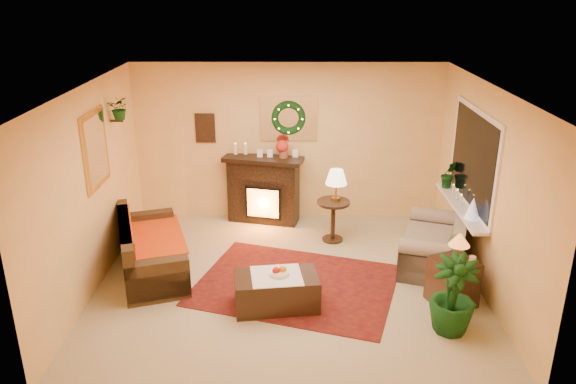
{
  "coord_description": "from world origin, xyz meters",
  "views": [
    {
      "loc": [
        0.03,
        -6.63,
        3.78
      ],
      "look_at": [
        0.0,
        0.35,
        1.15
      ],
      "focal_mm": 35.0,
      "sensor_mm": 36.0,
      "label": 1
    }
  ],
  "objects_px": {
    "loveseat": "(435,237)",
    "coffee_table": "(277,292)",
    "fireplace": "(263,190)",
    "side_table_round": "(333,221)",
    "sofa": "(151,243)",
    "end_table_square": "(453,284)"
  },
  "relations": [
    {
      "from": "side_table_round",
      "to": "end_table_square",
      "type": "height_order",
      "value": "side_table_round"
    },
    {
      "from": "loveseat",
      "to": "end_table_square",
      "type": "bearing_deg",
      "value": -71.81
    },
    {
      "from": "loveseat",
      "to": "end_table_square",
      "type": "relative_size",
      "value": 2.37
    },
    {
      "from": "loveseat",
      "to": "side_table_round",
      "type": "bearing_deg",
      "value": 169.75
    },
    {
      "from": "coffee_table",
      "to": "sofa",
      "type": "bearing_deg",
      "value": 144.78
    },
    {
      "from": "end_table_square",
      "to": "coffee_table",
      "type": "relative_size",
      "value": 0.59
    },
    {
      "from": "fireplace",
      "to": "side_table_round",
      "type": "xyz_separation_m",
      "value": [
        1.1,
        -0.76,
        -0.23
      ]
    },
    {
      "from": "loveseat",
      "to": "coffee_table",
      "type": "relative_size",
      "value": 1.39
    },
    {
      "from": "sofa",
      "to": "loveseat",
      "type": "height_order",
      "value": "loveseat"
    },
    {
      "from": "fireplace",
      "to": "side_table_round",
      "type": "bearing_deg",
      "value": -21.36
    },
    {
      "from": "side_table_round",
      "to": "sofa",
      "type": "bearing_deg",
      "value": -158.68
    },
    {
      "from": "sofa",
      "to": "end_table_square",
      "type": "distance_m",
      "value": 4.0
    },
    {
      "from": "loveseat",
      "to": "coffee_table",
      "type": "height_order",
      "value": "loveseat"
    },
    {
      "from": "end_table_square",
      "to": "coffee_table",
      "type": "distance_m",
      "value": 2.18
    },
    {
      "from": "fireplace",
      "to": "end_table_square",
      "type": "relative_size",
      "value": 1.93
    },
    {
      "from": "loveseat",
      "to": "fireplace",
      "type": "bearing_deg",
      "value": 167.4
    },
    {
      "from": "sofa",
      "to": "side_table_round",
      "type": "bearing_deg",
      "value": 3.38
    },
    {
      "from": "fireplace",
      "to": "loveseat",
      "type": "bearing_deg",
      "value": -18.58
    },
    {
      "from": "sofa",
      "to": "loveseat",
      "type": "relative_size",
      "value": 1.28
    },
    {
      "from": "sofa",
      "to": "fireplace",
      "type": "distance_m",
      "value": 2.28
    },
    {
      "from": "sofa",
      "to": "side_table_round",
      "type": "relative_size",
      "value": 2.76
    },
    {
      "from": "fireplace",
      "to": "side_table_round",
      "type": "height_order",
      "value": "fireplace"
    }
  ]
}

